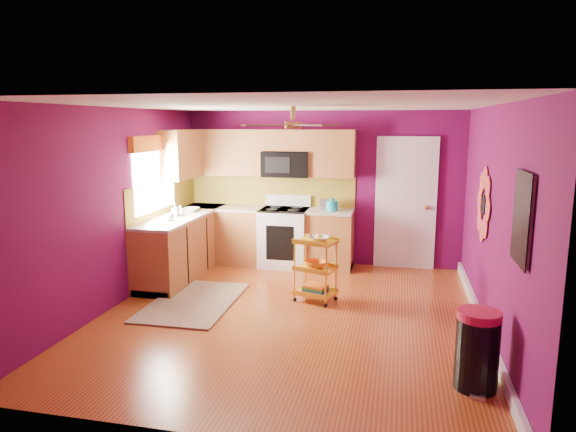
# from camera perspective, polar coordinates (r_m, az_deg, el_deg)

# --- Properties ---
(ground) EXTENTS (5.00, 5.00, 0.00)m
(ground) POSITION_cam_1_polar(r_m,az_deg,el_deg) (6.34, 0.15, -11.02)
(ground) COLOR maroon
(ground) RESTS_ON ground
(room_envelope) EXTENTS (4.54, 5.04, 2.52)m
(room_envelope) POSITION_cam_1_polar(r_m,az_deg,el_deg) (5.94, 0.41, 3.80)
(room_envelope) COLOR #5D0A46
(room_envelope) RESTS_ON ground
(lower_cabinets) EXTENTS (2.81, 2.31, 0.94)m
(lower_cabinets) POSITION_cam_1_polar(r_m,az_deg,el_deg) (8.23, -6.35, -2.89)
(lower_cabinets) COLOR brown
(lower_cabinets) RESTS_ON ground
(electric_range) EXTENTS (0.76, 0.66, 1.13)m
(electric_range) POSITION_cam_1_polar(r_m,az_deg,el_deg) (8.34, -0.38, -2.30)
(electric_range) COLOR white
(electric_range) RESTS_ON ground
(upper_cabinetry) EXTENTS (2.80, 2.30, 1.26)m
(upper_cabinetry) POSITION_cam_1_polar(r_m,az_deg,el_deg) (8.34, -5.07, 6.79)
(upper_cabinetry) COLOR brown
(upper_cabinetry) RESTS_ON ground
(left_window) EXTENTS (0.08, 1.35, 1.08)m
(left_window) POSITION_cam_1_polar(r_m,az_deg,el_deg) (7.67, -14.61, 5.73)
(left_window) COLOR white
(left_window) RESTS_ON ground
(panel_door) EXTENTS (0.95, 0.11, 2.15)m
(panel_door) POSITION_cam_1_polar(r_m,az_deg,el_deg) (8.34, 12.93, 1.21)
(panel_door) COLOR white
(panel_door) RESTS_ON ground
(right_wall_art) EXTENTS (0.04, 2.74, 1.04)m
(right_wall_art) POSITION_cam_1_polar(r_m,az_deg,el_deg) (5.59, 22.31, 0.65)
(right_wall_art) COLOR black
(right_wall_art) RESTS_ON ground
(ceiling_fan) EXTENTS (1.01, 1.01, 0.26)m
(ceiling_fan) POSITION_cam_1_polar(r_m,az_deg,el_deg) (6.10, 0.57, 10.16)
(ceiling_fan) COLOR #BF8C3F
(ceiling_fan) RESTS_ON ground
(shag_rug) EXTENTS (1.06, 1.70, 0.02)m
(shag_rug) POSITION_cam_1_polar(r_m,az_deg,el_deg) (6.87, -10.45, -9.36)
(shag_rug) COLOR #321A10
(shag_rug) RESTS_ON ground
(rolling_cart) EXTENTS (0.59, 0.50, 0.91)m
(rolling_cart) POSITION_cam_1_polar(r_m,az_deg,el_deg) (6.70, 3.13, -5.64)
(rolling_cart) COLOR gold
(rolling_cart) RESTS_ON ground
(trash_can) EXTENTS (0.43, 0.44, 0.71)m
(trash_can) POSITION_cam_1_polar(r_m,az_deg,el_deg) (4.91, 20.27, -13.80)
(trash_can) COLOR black
(trash_can) RESTS_ON ground
(teal_kettle) EXTENTS (0.18, 0.18, 0.21)m
(teal_kettle) POSITION_cam_1_polar(r_m,az_deg,el_deg) (8.09, 4.92, 1.16)
(teal_kettle) COLOR teal
(teal_kettle) RESTS_ON lower_cabinets
(toaster) EXTENTS (0.22, 0.15, 0.18)m
(toaster) POSITION_cam_1_polar(r_m,az_deg,el_deg) (8.16, 4.34, 1.29)
(toaster) COLOR beige
(toaster) RESTS_ON lower_cabinets
(soap_bottle_a) EXTENTS (0.09, 0.09, 0.19)m
(soap_bottle_a) POSITION_cam_1_polar(r_m,az_deg,el_deg) (7.76, -12.43, 0.66)
(soap_bottle_a) COLOR #EA3F72
(soap_bottle_a) RESTS_ON lower_cabinets
(soap_bottle_b) EXTENTS (0.12, 0.12, 0.16)m
(soap_bottle_b) POSITION_cam_1_polar(r_m,az_deg,el_deg) (7.81, -11.87, 0.61)
(soap_bottle_b) COLOR white
(soap_bottle_b) RESTS_ON lower_cabinets
(counter_dish) EXTENTS (0.24, 0.24, 0.06)m
(counter_dish) POSITION_cam_1_polar(r_m,az_deg,el_deg) (8.16, -10.70, 0.71)
(counter_dish) COLOR white
(counter_dish) RESTS_ON lower_cabinets
(counter_cup) EXTENTS (0.13, 0.13, 0.11)m
(counter_cup) POSITION_cam_1_polar(r_m,az_deg,el_deg) (7.45, -13.05, -0.11)
(counter_cup) COLOR white
(counter_cup) RESTS_ON lower_cabinets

